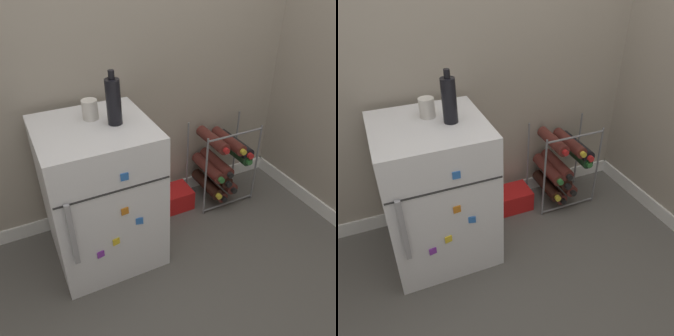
{
  "view_description": "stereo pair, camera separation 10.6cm",
  "coord_description": "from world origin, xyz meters",
  "views": [
    {
      "loc": [
        -0.89,
        -1.18,
        1.53
      ],
      "look_at": [
        -0.12,
        0.37,
        0.4
      ],
      "focal_mm": 38.0,
      "sensor_mm": 36.0,
      "label": 1
    },
    {
      "loc": [
        -0.79,
        -1.23,
        1.53
      ],
      "look_at": [
        -0.12,
        0.37,
        0.4
      ],
      "focal_mm": 38.0,
      "sensor_mm": 36.0,
      "label": 2
    }
  ],
  "objects": [
    {
      "name": "wall_back",
      "position": [
        0.0,
        0.65,
        1.24
      ],
      "size": [
        6.64,
        0.07,
        2.5
      ],
      "color": "#9E9384",
      "rests_on": "ground_plane"
    },
    {
      "name": "mini_fridge",
      "position": [
        -0.55,
        0.3,
        0.4
      ],
      "size": [
        0.55,
        0.56,
        0.79
      ],
      "color": "white",
      "rests_on": "ground_plane"
    },
    {
      "name": "fridge_top_bottle",
      "position": [
        -0.44,
        0.28,
        0.9
      ],
      "size": [
        0.07,
        0.07,
        0.25
      ],
      "color": "black",
      "rests_on": "mini_fridge"
    },
    {
      "name": "wine_rack",
      "position": [
        0.29,
        0.43,
        0.28
      ],
      "size": [
        0.4,
        0.33,
        0.56
      ],
      "color": "slate",
      "rests_on": "ground_plane"
    },
    {
      "name": "fridge_top_cup",
      "position": [
        -0.53,
        0.38,
        0.84
      ],
      "size": [
        0.08,
        0.08,
        0.1
      ],
      "color": "silver",
      "rests_on": "mini_fridge"
    },
    {
      "name": "soda_box",
      "position": [
        -0.02,
        0.47,
        0.07
      ],
      "size": [
        0.22,
        0.18,
        0.13
      ],
      "color": "red",
      "rests_on": "ground_plane"
    },
    {
      "name": "ground_plane",
      "position": [
        0.0,
        0.0,
        0.0
      ],
      "size": [
        14.0,
        14.0,
        0.0
      ],
      "primitive_type": "plane",
      "color": "#56544F"
    }
  ]
}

